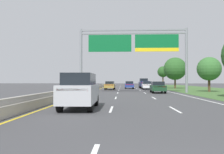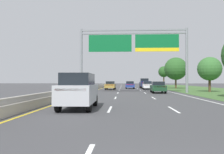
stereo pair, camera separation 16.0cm
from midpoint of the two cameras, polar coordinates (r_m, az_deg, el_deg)
ground_plane at (r=38.09m, az=4.62°, el=-3.45°), size 220.00×220.00×0.00m
lane_striping at (r=37.64m, az=4.64°, el=-3.47°), size 11.96×106.00×0.01m
grass_verge_right at (r=40.95m, az=24.57°, el=-3.18°), size 14.00×110.00×0.02m
median_barrier_concrete at (r=38.46m, az=-5.27°, el=-2.90°), size 0.60×110.00×0.85m
overhead_sign_gantry at (r=32.50m, az=5.45°, el=7.52°), size 15.06×0.42×9.00m
pickup_truck_navy at (r=52.15m, az=8.16°, el=-1.58°), size 2.04×5.42×2.20m
car_white_right_lane_sedan at (r=44.92m, az=8.86°, el=-2.01°), size 1.95×4.45×1.57m
car_silver_left_lane_suv at (r=14.01m, az=-7.93°, el=-3.28°), size 1.98×4.73×2.11m
car_darkgreen_right_lane_sedan at (r=32.18m, az=11.43°, el=-2.44°), size 1.95×4.45×1.57m
car_gold_left_lane_sedan at (r=44.14m, az=-0.29°, el=-2.05°), size 1.94×4.45×1.57m
car_blue_centre_lane_sedan at (r=48.39m, az=4.54°, el=-1.95°), size 1.83×4.41×1.57m
roadside_tree_mid at (r=37.47m, az=23.11°, el=1.86°), size 3.55×3.55×5.24m
roadside_tree_far at (r=51.61m, az=15.58°, el=1.99°), size 4.88×4.88×6.73m
roadside_tree_distant at (r=69.22m, az=12.76°, el=1.25°), size 3.21×3.21×5.93m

